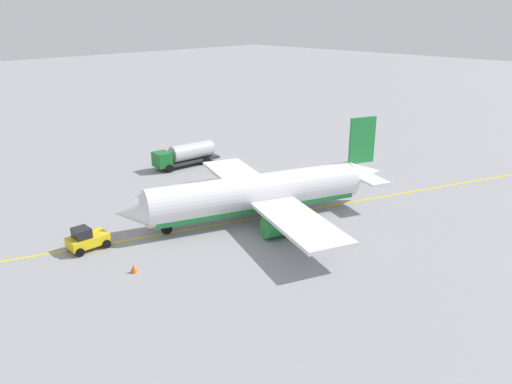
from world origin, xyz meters
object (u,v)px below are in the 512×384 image
object	(u,v)px
airplane	(260,194)
safety_cone_nose	(134,269)
safety_cone_wingtip	(149,225)
pushback_tug	(87,239)
fuel_tanker	(186,154)
refueling_worker	(224,167)

from	to	relation	value
airplane	safety_cone_nose	distance (m)	16.26
airplane	safety_cone_wingtip	xyz separation A→B (m)	(9.89, -6.14, -2.40)
airplane	safety_cone_wingtip	world-z (taller)	airplane
pushback_tug	fuel_tanker	bearing A→B (deg)	-147.39
airplane	safety_cone_nose	xyz separation A→B (m)	(16.07, 0.74, -2.41)
pushback_tug	refueling_worker	size ratio (longest dim) A/B	2.15
fuel_tanker	safety_cone_wingtip	xyz separation A→B (m)	(16.06, 14.64, -1.36)
airplane	safety_cone_nose	bearing A→B (deg)	2.65
fuel_tanker	airplane	bearing A→B (deg)	73.47
fuel_tanker	pushback_tug	distance (m)	27.10
fuel_tanker	refueling_worker	xyz separation A→B (m)	(-1.66, 6.35, -0.90)
airplane	refueling_worker	bearing A→B (deg)	-118.48
safety_cone_nose	pushback_tug	bearing A→B (deg)	-85.17
refueling_worker	safety_cone_nose	bearing A→B (deg)	32.42
safety_cone_nose	safety_cone_wingtip	xyz separation A→B (m)	(-6.18, -6.89, 0.01)
pushback_tug	safety_cone_wingtip	distance (m)	6.79
fuel_tanker	refueling_worker	size ratio (longest dim) A/B	5.85
pushback_tug	refueling_worker	xyz separation A→B (m)	(-24.49, -8.25, -0.19)
fuel_tanker	safety_cone_nose	bearing A→B (deg)	44.08
fuel_tanker	pushback_tug	xyz separation A→B (m)	(22.82, 14.60, -0.71)
fuel_tanker	refueling_worker	distance (m)	6.63
safety_cone_wingtip	fuel_tanker	bearing A→B (deg)	-137.64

